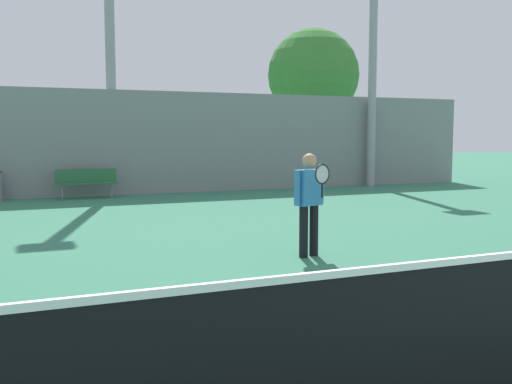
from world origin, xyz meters
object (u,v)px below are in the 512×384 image
at_px(bench_courtside_far, 87,180).
at_px(light_pole_far_right, 109,15).
at_px(tennis_player, 309,198).
at_px(light_pole_near_left, 373,53).
at_px(tree_green_broad, 313,75).

relative_size(bench_courtside_far, light_pole_far_right, 0.18).
distance_m(tennis_player, light_pole_near_left, 14.18).
xyz_separation_m(light_pole_near_left, light_pole_far_right, (-9.46, 0.64, 0.74)).
relative_size(tennis_player, light_pole_near_left, 0.19).
height_order(light_pole_near_left, light_pole_far_right, light_pole_far_right).
bearing_deg(light_pole_near_left, tennis_player, -128.21).
bearing_deg(tree_green_broad, light_pole_far_right, -149.29).
bearing_deg(light_pole_far_right, bench_courtside_far, -135.74).
distance_m(light_pole_near_left, tree_green_broad, 7.25).
distance_m(tennis_player, tree_green_broad, 20.69).
distance_m(light_pole_far_right, tree_green_broad, 12.68).
distance_m(tennis_player, bench_courtside_far, 10.60).
xyz_separation_m(light_pole_far_right, tree_green_broad, (10.88, 6.46, -0.86)).
xyz_separation_m(tennis_player, light_pole_near_left, (8.41, 10.69, 4.01)).
xyz_separation_m(bench_courtside_far, tree_green_broad, (11.83, 7.39, 4.27)).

